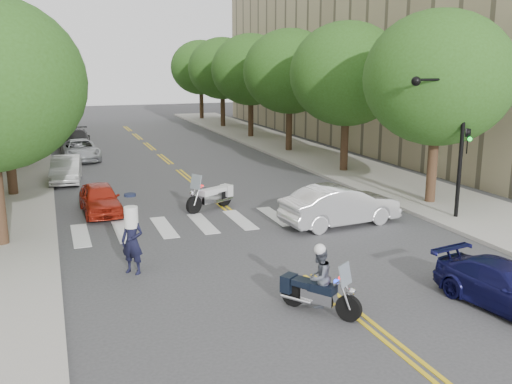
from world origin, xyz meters
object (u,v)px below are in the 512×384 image
motorcycle_parked (213,196)px  officer_standing (132,242)px  sedan_blue (508,287)px  motorcycle_police (317,282)px  convertible (340,205)px

motorcycle_parked → officer_standing: (-4.37, -6.58, 0.42)m
motorcycle_parked → sedan_blue: size_ratio=0.58×
motorcycle_police → officer_standing: bearing=-82.5°
convertible → officer_standing: bearing=100.4°
convertible → motorcycle_police: bearing=141.4°
motorcycle_police → sedan_blue: bearing=127.4°
motorcycle_parked → officer_standing: size_ratio=1.19×
motorcycle_police → convertible: motorcycle_police is taller
motorcycle_parked → convertible: (4.00, -4.08, 0.21)m
motorcycle_parked → sedan_blue: motorcycle_parked is taller
convertible → sedan_blue: 8.42m
officer_standing → motorcycle_police: bearing=-6.4°
motorcycle_police → motorcycle_parked: 10.99m
motorcycle_police → sedan_blue: motorcycle_police is taller
officer_standing → sedan_blue: (8.73, -5.91, -0.40)m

